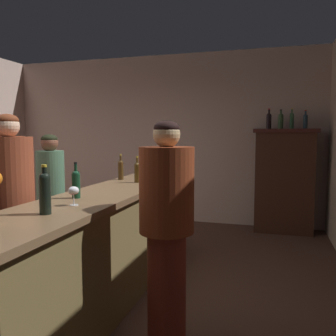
% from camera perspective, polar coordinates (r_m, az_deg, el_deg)
% --- Properties ---
extents(floor, '(8.23, 8.23, 0.00)m').
position_cam_1_polar(floor, '(3.80, -17.52, -18.56)').
color(floor, '#503328').
rests_on(floor, ground).
extents(wall_back, '(5.74, 0.12, 2.92)m').
position_cam_1_polar(wall_back, '(6.40, -1.46, 4.76)').
color(wall_back, '#C4A899').
rests_on(wall_back, ground).
extents(bar_counter, '(0.66, 3.17, 1.01)m').
position_cam_1_polar(bar_counter, '(3.28, -10.86, -12.78)').
color(bar_counter, brown).
rests_on(bar_counter, ground).
extents(display_cabinet, '(0.95, 0.46, 1.62)m').
position_cam_1_polar(display_cabinet, '(5.81, 18.21, -1.65)').
color(display_cabinet, '#3D2217').
rests_on(display_cabinet, ground).
extents(wine_bottle_malbec, '(0.07, 0.07, 0.30)m').
position_cam_1_polar(wine_bottle_malbec, '(2.97, -14.62, -2.29)').
color(wine_bottle_malbec, '#143B24').
rests_on(wine_bottle_malbec, bar_counter).
extents(wine_bottle_merlot, '(0.06, 0.06, 0.29)m').
position_cam_1_polar(wine_bottle_merlot, '(3.84, -5.00, -0.52)').
color(wine_bottle_merlot, '#463212').
rests_on(wine_bottle_merlot, bar_counter).
extents(wine_bottle_chardonnay, '(0.06, 0.06, 0.30)m').
position_cam_1_polar(wine_bottle_chardonnay, '(4.11, -7.64, -0.12)').
color(wine_bottle_chardonnay, '#422D14').
rests_on(wine_bottle_chardonnay, bar_counter).
extents(wine_bottle_riesling, '(0.08, 0.08, 0.32)m').
position_cam_1_polar(wine_bottle_riesling, '(2.42, -19.25, -3.54)').
color(wine_bottle_riesling, black).
rests_on(wine_bottle_riesling, bar_counter).
extents(wine_glass_front, '(0.08, 0.08, 0.14)m').
position_cam_1_polar(wine_glass_front, '(2.67, -14.99, -3.69)').
color(wine_glass_front, white).
rests_on(wine_glass_front, bar_counter).
extents(wine_glass_mid, '(0.08, 0.08, 0.13)m').
position_cam_1_polar(wine_glass_mid, '(3.86, -1.96, -0.87)').
color(wine_glass_mid, white).
rests_on(wine_glass_mid, bar_counter).
extents(cheese_plate, '(0.14, 0.14, 0.01)m').
position_cam_1_polar(cheese_plate, '(4.14, -3.23, -1.71)').
color(cheese_plate, white).
rests_on(cheese_plate, bar_counter).
extents(display_bottle_left, '(0.08, 0.08, 0.32)m').
position_cam_1_polar(display_bottle_left, '(5.77, 15.96, 7.45)').
color(display_bottle_left, black).
rests_on(display_bottle_left, display_cabinet).
extents(display_bottle_midleft, '(0.08, 0.08, 0.30)m').
position_cam_1_polar(display_bottle_midleft, '(5.77, 17.72, 7.35)').
color(display_bottle_midleft, '#2F4C29').
rests_on(display_bottle_midleft, display_cabinet).
extents(display_bottle_center, '(0.06, 0.06, 0.31)m').
position_cam_1_polar(display_bottle_center, '(5.78, 19.33, 7.35)').
color(display_bottle_center, '#264C2D').
rests_on(display_bottle_center, display_cabinet).
extents(display_bottle_midright, '(0.07, 0.07, 0.28)m').
position_cam_1_polar(display_bottle_midright, '(5.79, 21.28, 7.16)').
color(display_bottle_midright, '#1B2F3A').
rests_on(display_bottle_midright, display_cabinet).
extents(patron_tall, '(0.40, 0.40, 1.71)m').
position_cam_1_polar(patron_tall, '(3.81, -24.89, -4.07)').
color(patron_tall, maroon).
rests_on(patron_tall, ground).
extents(patron_redhead, '(0.39, 0.39, 1.69)m').
position_cam_1_polar(patron_redhead, '(3.24, -24.06, -5.80)').
color(patron_redhead, brown).
rests_on(patron_redhead, ground).
extents(patron_by_cabinet, '(0.32, 0.32, 1.53)m').
position_cam_1_polar(patron_by_cabinet, '(4.37, -18.36, -3.77)').
color(patron_by_cabinet, '#282749').
rests_on(patron_by_cabinet, ground).
extents(bartender, '(0.39, 0.39, 1.62)m').
position_cam_1_polar(bartender, '(2.54, -0.23, -9.30)').
color(bartender, maroon).
rests_on(bartender, ground).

